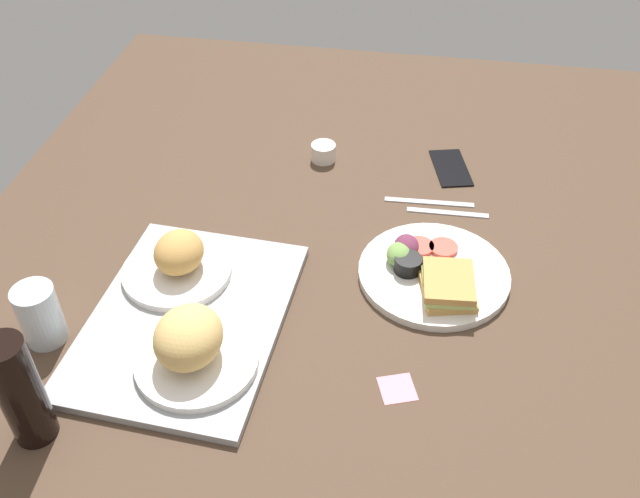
{
  "coord_description": "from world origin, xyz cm",
  "views": [
    {
      "loc": [
        -97.0,
        -13.91,
        91.87
      ],
      "look_at": [
        2.0,
        3.0,
        4.0
      ],
      "focal_mm": 39.72,
      "sensor_mm": 36.0,
      "label": 1
    }
  ],
  "objects_px": {
    "serving_tray": "(187,319)",
    "knife": "(429,202)",
    "soda_bottle": "(20,391)",
    "bread_plate_near": "(191,345)",
    "espresso_cup": "(323,152)",
    "drinking_glass": "(40,315)",
    "cell_phone": "(451,167)",
    "plate_with_salad": "(432,272)",
    "bread_plate_far": "(178,261)",
    "fork": "(448,212)",
    "sticky_note": "(397,389)"
  },
  "relations": [
    {
      "from": "plate_with_salad",
      "to": "drinking_glass",
      "type": "xyz_separation_m",
      "value": [
        -0.26,
        0.64,
        0.04
      ]
    },
    {
      "from": "cell_phone",
      "to": "plate_with_salad",
      "type": "bearing_deg",
      "value": 161.63
    },
    {
      "from": "bread_plate_far",
      "to": "plate_with_salad",
      "type": "height_order",
      "value": "bread_plate_far"
    },
    {
      "from": "soda_bottle",
      "to": "fork",
      "type": "xyz_separation_m",
      "value": [
        0.65,
        -0.6,
        -0.1
      ]
    },
    {
      "from": "bread_plate_near",
      "to": "bread_plate_far",
      "type": "distance_m",
      "value": 0.22
    },
    {
      "from": "serving_tray",
      "to": "drinking_glass",
      "type": "relative_size",
      "value": 4.02
    },
    {
      "from": "serving_tray",
      "to": "fork",
      "type": "bearing_deg",
      "value": -48.59
    },
    {
      "from": "espresso_cup",
      "to": "sticky_note",
      "type": "xyz_separation_m",
      "value": [
        -0.63,
        -0.23,
        -0.02
      ]
    },
    {
      "from": "bread_plate_near",
      "to": "espresso_cup",
      "type": "distance_m",
      "value": 0.65
    },
    {
      "from": "bread_plate_near",
      "to": "sticky_note",
      "type": "bearing_deg",
      "value": -87.78
    },
    {
      "from": "knife",
      "to": "cell_phone",
      "type": "relative_size",
      "value": 1.32
    },
    {
      "from": "espresso_cup",
      "to": "knife",
      "type": "relative_size",
      "value": 0.29
    },
    {
      "from": "espresso_cup",
      "to": "fork",
      "type": "distance_m",
      "value": 0.33
    },
    {
      "from": "plate_with_salad",
      "to": "espresso_cup",
      "type": "distance_m",
      "value": 0.45
    },
    {
      "from": "bread_plate_far",
      "to": "drinking_glass",
      "type": "xyz_separation_m",
      "value": [
        -0.18,
        0.18,
        0.01
      ]
    },
    {
      "from": "soda_bottle",
      "to": "knife",
      "type": "distance_m",
      "value": 0.88
    },
    {
      "from": "cell_phone",
      "to": "soda_bottle",
      "type": "bearing_deg",
      "value": 129.21
    },
    {
      "from": "fork",
      "to": "cell_phone",
      "type": "bearing_deg",
      "value": -92.06
    },
    {
      "from": "espresso_cup",
      "to": "knife",
      "type": "height_order",
      "value": "espresso_cup"
    },
    {
      "from": "espresso_cup",
      "to": "soda_bottle",
      "type": "bearing_deg",
      "value": 159.0
    },
    {
      "from": "plate_with_salad",
      "to": "fork",
      "type": "bearing_deg",
      "value": -6.66
    },
    {
      "from": "plate_with_salad",
      "to": "drinking_glass",
      "type": "distance_m",
      "value": 0.7
    },
    {
      "from": "drinking_glass",
      "to": "sticky_note",
      "type": "relative_size",
      "value": 2.0
    },
    {
      "from": "drinking_glass",
      "to": "espresso_cup",
      "type": "relative_size",
      "value": 2.0
    },
    {
      "from": "fork",
      "to": "drinking_glass",
      "type": "bearing_deg",
      "value": 33.24
    },
    {
      "from": "bread_plate_near",
      "to": "espresso_cup",
      "type": "height_order",
      "value": "bread_plate_near"
    },
    {
      "from": "serving_tray",
      "to": "knife",
      "type": "relative_size",
      "value": 2.37
    },
    {
      "from": "serving_tray",
      "to": "bread_plate_near",
      "type": "bearing_deg",
      "value": -155.84
    },
    {
      "from": "bread_plate_far",
      "to": "fork",
      "type": "bearing_deg",
      "value": -59.6
    },
    {
      "from": "drinking_glass",
      "to": "soda_bottle",
      "type": "distance_m",
      "value": 0.2
    },
    {
      "from": "drinking_glass",
      "to": "cell_phone",
      "type": "height_order",
      "value": "drinking_glass"
    },
    {
      "from": "knife",
      "to": "sticky_note",
      "type": "distance_m",
      "value": 0.5
    },
    {
      "from": "serving_tray",
      "to": "bread_plate_far",
      "type": "height_order",
      "value": "bread_plate_far"
    },
    {
      "from": "bread_plate_far",
      "to": "drinking_glass",
      "type": "height_order",
      "value": "drinking_glass"
    },
    {
      "from": "espresso_cup",
      "to": "bread_plate_near",
      "type": "bearing_deg",
      "value": 170.4
    },
    {
      "from": "knife",
      "to": "fork",
      "type": "bearing_deg",
      "value": 140.35
    },
    {
      "from": "fork",
      "to": "sticky_note",
      "type": "xyz_separation_m",
      "value": [
        -0.47,
        0.06,
        -0.0
      ]
    },
    {
      "from": "bread_plate_far",
      "to": "cell_phone",
      "type": "height_order",
      "value": "bread_plate_far"
    },
    {
      "from": "bread_plate_far",
      "to": "espresso_cup",
      "type": "relative_size",
      "value": 3.62
    },
    {
      "from": "serving_tray",
      "to": "soda_bottle",
      "type": "height_order",
      "value": "soda_bottle"
    },
    {
      "from": "knife",
      "to": "sticky_note",
      "type": "xyz_separation_m",
      "value": [
        -0.5,
        0.02,
        -0.0
      ]
    },
    {
      "from": "fork",
      "to": "sticky_note",
      "type": "bearing_deg",
      "value": 80.7
    },
    {
      "from": "plate_with_salad",
      "to": "soda_bottle",
      "type": "xyz_separation_m",
      "value": [
        -0.44,
        0.57,
        0.08
      ]
    },
    {
      "from": "soda_bottle",
      "to": "knife",
      "type": "bearing_deg",
      "value": -39.43
    },
    {
      "from": "soda_bottle",
      "to": "sticky_note",
      "type": "bearing_deg",
      "value": -71.95
    },
    {
      "from": "plate_with_salad",
      "to": "serving_tray",
      "type": "bearing_deg",
      "value": 113.65
    },
    {
      "from": "bread_plate_far",
      "to": "soda_bottle",
      "type": "relative_size",
      "value": 1.02
    },
    {
      "from": "sticky_note",
      "to": "serving_tray",
      "type": "bearing_deg",
      "value": 77.41
    },
    {
      "from": "knife",
      "to": "cell_phone",
      "type": "bearing_deg",
      "value": -109.71
    },
    {
      "from": "bread_plate_near",
      "to": "soda_bottle",
      "type": "relative_size",
      "value": 1.02
    }
  ]
}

